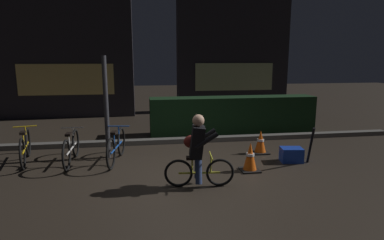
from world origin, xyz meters
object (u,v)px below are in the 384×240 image
Objects in this scene: parked_bike_center_left at (116,147)px; cyclist at (198,150)px; blue_crate at (291,155)px; parked_bike_left_mid at (71,148)px; traffic_cone_far at (260,142)px; closed_umbrella at (311,146)px; street_post at (106,108)px; traffic_cone_near at (250,157)px; parked_bike_leftmost at (25,147)px.

parked_bike_center_left is 1.25× the size of cyclist.
parked_bike_left_mid is at bearing 172.51° from blue_crate.
closed_umbrella reaches higher than traffic_cone_far.
street_post is 3.19m from traffic_cone_near.
cyclist reaches higher than parked_bike_left_mid.
traffic_cone_far is at bearing -129.12° from closed_umbrella.
traffic_cone_far is at bearing 121.19° from blue_crate.
street_post is 1.77× the size of cyclist.
parked_bike_center_left is 3.54× the size of blue_crate.
parked_bike_center_left is at bearing -58.72° from street_post.
parked_bike_leftmost reaches higher than traffic_cone_far.
parked_bike_leftmost is 1.00× the size of parked_bike_center_left.
blue_crate is at bearing 20.92° from traffic_cone_near.
cyclist is (-2.17, -0.98, 0.48)m from blue_crate.
traffic_cone_near is at bearing -159.08° from blue_crate.
cyclist is at bearing -136.28° from traffic_cone_far.
street_post reaches higher than blue_crate.
parked_bike_leftmost is at bearing -176.79° from street_post.
street_post reaches higher than parked_bike_center_left.
street_post is 3.52m from traffic_cone_far.
traffic_cone_near is at bearing -101.55° from parked_bike_center_left.
traffic_cone_far is at bearing -88.93° from parked_bike_left_mid.
street_post is 2.59× the size of closed_umbrella.
closed_umbrella reaches higher than blue_crate.
parked_bike_left_mid is 2.91× the size of traffic_cone_far.
parked_bike_left_mid is at bearing -178.63° from traffic_cone_far.
parked_bike_center_left reaches higher than parked_bike_left_mid.
parked_bike_left_mid is 3.51× the size of blue_crate.
parked_bike_left_mid reaches higher than blue_crate.
street_post is at bearing -67.18° from parked_bike_left_mid.
parked_bike_center_left is 3.21m from traffic_cone_far.
cyclist is at bearing -127.73° from parked_bike_center_left.
parked_bike_center_left is (0.91, -0.03, 0.00)m from parked_bike_left_mid.
traffic_cone_far reaches higher than blue_crate.
traffic_cone_near is at bearing -69.16° from closed_umbrella.
street_post reaches higher than parked_bike_left_mid.
cyclist is at bearing -59.05° from closed_umbrella.
traffic_cone_far is (3.21, 0.13, -0.07)m from parked_bike_center_left.
blue_crate is 0.52× the size of closed_umbrella.
closed_umbrella is at bearing -15.62° from street_post.
parked_bike_leftmost is 1.88m from parked_bike_center_left.
parked_bike_leftmost is (-1.66, -0.09, -0.77)m from street_post.
closed_umbrella is at bearing -92.86° from parked_bike_center_left.
parked_bike_center_left is (1.87, -0.24, -0.00)m from parked_bike_leftmost.
cyclist reaches higher than traffic_cone_far.
street_post is at bearing 166.80° from blue_crate.
blue_crate is at bearing -97.80° from parked_bike_left_mid.
blue_crate is at bearing -58.81° from traffic_cone_far.
traffic_cone_near is 1.13m from blue_crate.
parked_bike_left_mid is at bearing 164.08° from traffic_cone_near.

